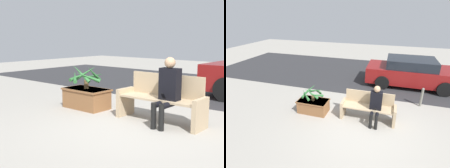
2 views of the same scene
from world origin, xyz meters
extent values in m
plane|color=#9E998E|center=(0.00, 0.00, 0.00)|extent=(30.00, 30.00, 0.00)
cube|color=tan|center=(-0.82, 0.56, 0.30)|extent=(0.09, 0.53, 0.60)
cube|color=tan|center=(0.91, 0.56, 0.30)|extent=(0.09, 0.53, 0.60)
cube|color=tan|center=(0.05, 0.56, 0.48)|extent=(1.65, 0.49, 0.04)
cube|color=tan|center=(0.05, 0.81, 0.73)|extent=(1.65, 0.04, 0.45)
cube|color=black|center=(0.29, 0.52, 0.80)|extent=(0.38, 0.22, 0.61)
sphere|color=tan|center=(0.29, 0.50, 1.21)|extent=(0.21, 0.21, 0.21)
cylinder|color=black|center=(0.21, 0.32, 0.44)|extent=(0.11, 0.41, 0.11)
cylinder|color=black|center=(0.38, 0.32, 0.44)|extent=(0.11, 0.41, 0.11)
cylinder|color=black|center=(0.21, 0.11, 0.25)|extent=(0.10, 0.10, 0.50)
cylinder|color=black|center=(0.38, 0.11, 0.25)|extent=(0.10, 0.10, 0.50)
cube|color=black|center=(0.29, 0.29, 0.61)|extent=(0.07, 0.09, 0.12)
cube|color=brown|center=(-1.94, 0.47, 0.24)|extent=(1.05, 0.60, 0.47)
cube|color=brown|center=(-1.94, 0.47, 0.45)|extent=(1.10, 0.65, 0.04)
cylinder|color=brown|center=(-1.94, 0.47, 0.57)|extent=(0.11, 0.11, 0.20)
cone|color=#2D6B33|center=(-1.72, 0.50, 0.85)|extent=(0.15, 0.50, 0.41)
cone|color=#2D6B33|center=(-1.73, 0.66, 0.73)|extent=(0.45, 0.47, 0.20)
cone|color=#2D6B33|center=(-1.92, 0.74, 0.75)|extent=(0.57, 0.12, 0.23)
cone|color=#2D6B33|center=(-2.11, 0.63, 0.82)|extent=(0.41, 0.45, 0.37)
cone|color=#2D6B33|center=(-2.21, 0.48, 0.74)|extent=(0.10, 0.56, 0.22)
cone|color=#2D6B33|center=(-2.11, 0.28, 0.76)|extent=(0.47, 0.44, 0.26)
cone|color=#2D6B33|center=(-1.88, 0.26, 0.85)|extent=(0.49, 0.20, 0.42)
cone|color=#2D6B33|center=(-1.72, 0.33, 0.78)|extent=(0.38, 0.51, 0.29)
camera|label=1|loc=(3.31, -4.61, 1.72)|focal=50.00mm
camera|label=2|loc=(0.62, -4.60, 3.49)|focal=28.00mm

